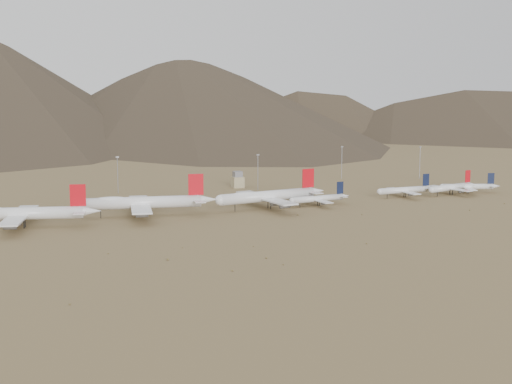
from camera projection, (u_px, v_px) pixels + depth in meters
name	position (u px, v px, depth m)	size (l,w,h in m)	color
ground	(258.00, 219.00, 398.05)	(3000.00, 3000.00, 0.00)	olive
mountain_ridge	(68.00, 39.00, 1207.25)	(4400.00, 1000.00, 300.00)	#463A2A
widebody_west	(22.00, 213.00, 372.86)	(74.83, 58.95, 22.65)	white
widebody_centre	(143.00, 202.00, 404.77)	(79.55, 62.05, 23.79)	white
widebody_east	(268.00, 196.00, 430.73)	(75.94, 59.09, 22.66)	white
narrowbody_a	(319.00, 198.00, 441.40)	(42.93, 30.99, 14.18)	white
narrowbody_b	(406.00, 190.00, 475.22)	(45.29, 32.41, 14.94)	white
narrowbody_c	(452.00, 187.00, 486.59)	(45.94, 33.96, 15.52)	white
narrowbody_d	(469.00, 187.00, 493.41)	(40.45, 30.21, 13.93)	white
control_tower	(238.00, 180.00, 518.69)	(8.00, 8.00, 12.00)	tan
mast_west	(118.00, 173.00, 490.30)	(2.00, 0.60, 25.70)	gray
mast_centre	(258.00, 170.00, 504.45)	(2.00, 0.60, 25.70)	gray
mast_east	(342.00, 161.00, 569.55)	(2.00, 0.60, 25.70)	gray
mast_far_east	(420.00, 161.00, 567.37)	(2.00, 0.60, 25.70)	gray
desert_scrub	(321.00, 245.00, 332.39)	(446.27, 156.93, 0.96)	brown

